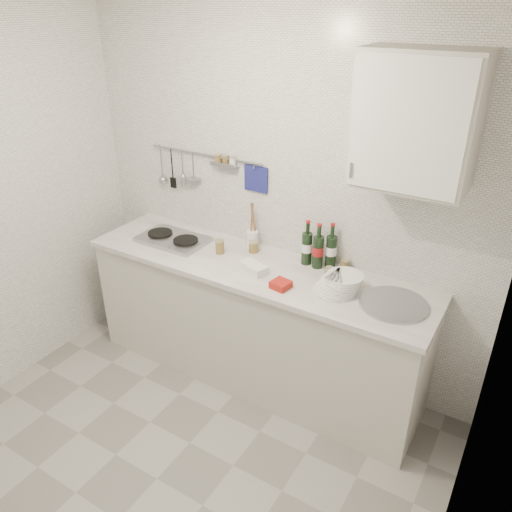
{
  "coord_description": "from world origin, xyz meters",
  "views": [
    {
      "loc": [
        1.53,
        -1.4,
        2.51
      ],
      "look_at": [
        0.13,
        0.9,
        1.11
      ],
      "focal_mm": 35.0,
      "sensor_mm": 36.0,
      "label": 1
    }
  ],
  "objects_px": {
    "wall_cabinet": "(417,121)",
    "plate_stack_sink": "(339,283)",
    "wine_bottles": "(319,245)",
    "plate_stack_hob": "(187,240)",
    "utensil_crock": "(252,237)"
  },
  "relations": [
    {
      "from": "wall_cabinet",
      "to": "plate_stack_sink",
      "type": "bearing_deg",
      "value": -153.72
    },
    {
      "from": "plate_stack_sink",
      "to": "wine_bottles",
      "type": "xyz_separation_m",
      "value": [
        -0.25,
        0.23,
        0.1
      ]
    },
    {
      "from": "wine_bottles",
      "to": "wall_cabinet",
      "type": "bearing_deg",
      "value": -9.6
    },
    {
      "from": "plate_stack_hob",
      "to": "wall_cabinet",
      "type": "bearing_deg",
      "value": 2.78
    },
    {
      "from": "wine_bottles",
      "to": "plate_stack_hob",
      "type": "bearing_deg",
      "value": -170.48
    },
    {
      "from": "wall_cabinet",
      "to": "wine_bottles",
      "type": "height_order",
      "value": "wall_cabinet"
    },
    {
      "from": "plate_stack_sink",
      "to": "wine_bottles",
      "type": "distance_m",
      "value": 0.35
    },
    {
      "from": "wall_cabinet",
      "to": "plate_stack_sink",
      "type": "height_order",
      "value": "wall_cabinet"
    },
    {
      "from": "plate_stack_hob",
      "to": "wine_bottles",
      "type": "distance_m",
      "value": 1.0
    },
    {
      "from": "wall_cabinet",
      "to": "plate_stack_hob",
      "type": "distance_m",
      "value": 1.82
    },
    {
      "from": "plate_stack_sink",
      "to": "plate_stack_hob",
      "type": "bearing_deg",
      "value": 176.85
    },
    {
      "from": "wall_cabinet",
      "to": "plate_stack_hob",
      "type": "height_order",
      "value": "wall_cabinet"
    },
    {
      "from": "wine_bottles",
      "to": "utensil_crock",
      "type": "xyz_separation_m",
      "value": [
        -0.52,
        0.01,
        -0.07
      ]
    },
    {
      "from": "plate_stack_hob",
      "to": "wine_bottles",
      "type": "xyz_separation_m",
      "value": [
        0.97,
        0.16,
        0.14
      ]
    },
    {
      "from": "wine_bottles",
      "to": "plate_stack_sink",
      "type": "bearing_deg",
      "value": -42.74
    }
  ]
}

